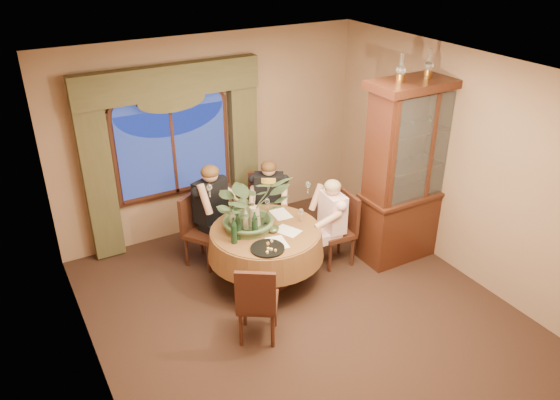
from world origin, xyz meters
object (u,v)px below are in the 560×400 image
oil_lamp_center (429,63)px  stoneware_vase (255,218)px  dining_table (266,255)px  oil_lamp_left (401,68)px  olive_bowl (273,230)px  wine_bottle_3 (255,225)px  wine_bottle_5 (238,227)px  chair_front_left (258,300)px  wine_bottle_0 (234,231)px  wine_bottle_1 (233,223)px  chair_back_right (264,209)px  chair_right (336,231)px  person_back (211,213)px  wine_bottle_2 (245,221)px  chair_back (204,231)px  person_scarf (269,202)px  oil_lamp_right (455,59)px  china_cabinet (416,171)px  centerpiece_plant (250,181)px  person_pink (332,223)px  wine_bottle_4 (234,216)px

oil_lamp_center → stoneware_vase: oil_lamp_center is taller
dining_table → oil_lamp_left: bearing=-11.7°
olive_bowl → wine_bottle_3: (-0.24, -0.01, 0.14)m
stoneware_vase → wine_bottle_5: 0.31m
chair_front_left → wine_bottle_0: wine_bottle_0 is taller
dining_table → wine_bottle_1: size_ratio=4.35×
chair_back_right → stoneware_vase: bearing=82.4°
chair_right → chair_front_left: same height
person_back → stoneware_vase: (0.26, -0.74, 0.21)m
wine_bottle_0 → wine_bottle_2: size_ratio=1.00×
chair_front_left → stoneware_vase: bearing=97.3°
stoneware_vase → wine_bottle_3: (-0.09, -0.19, 0.02)m
chair_back → person_scarf: person_scarf is taller
oil_lamp_right → wine_bottle_3: size_ratio=1.03×
oil_lamp_right → wine_bottle_1: size_ratio=1.03×
oil_lamp_left → person_scarf: bearing=133.8°
wine_bottle_5 → olive_bowl: bearing=-6.1°
dining_table → china_cabinet: (2.02, -0.33, 0.84)m
stoneware_vase → centerpiece_plant: (-0.02, 0.05, 0.47)m
china_cabinet → wine_bottle_5: (-2.41, 0.30, -0.30)m
person_pink → wine_bottle_3: size_ratio=3.73×
centerpiece_plant → wine_bottle_5: (-0.26, -0.19, -0.45)m
oil_lamp_center → wine_bottle_2: oil_lamp_center is taller
oil_lamp_right → chair_back: (-2.96, 1.09, -2.11)m
wine_bottle_1 → wine_bottle_2: same height
centerpiece_plant → wine_bottle_2: centerpiece_plant is taller
chair_front_left → wine_bottle_1: 1.05m
chair_back → chair_front_left: same height
wine_bottle_1 → wine_bottle_4: same height
wine_bottle_5 → oil_lamp_center: bearing=-7.0°
wine_bottle_0 → wine_bottle_1: 0.19m
oil_lamp_right → wine_bottle_5: size_ratio=1.03×
person_back → wine_bottle_0: size_ratio=4.13×
oil_lamp_center → dining_table: bearing=170.7°
wine_bottle_3 → wine_bottle_5: 0.20m
olive_bowl → dining_table: bearing=122.4°
oil_lamp_right → chair_front_left: 3.71m
wine_bottle_2 → chair_right: bearing=-5.5°
china_cabinet → person_pink: 1.27m
chair_right → stoneware_vase: 1.18m
oil_lamp_center → person_scarf: 2.75m
oil_lamp_center → oil_lamp_right: (0.42, 0.00, 0.00)m
wine_bottle_0 → wine_bottle_3: size_ratio=1.00×
oil_lamp_left → wine_bottle_4: oil_lamp_left is taller
olive_bowl → wine_bottle_1: wine_bottle_1 is taller
person_back → person_scarf: 0.85m
chair_right → chair_back: (-1.51, 0.83, 0.00)m
olive_bowl → chair_back: bearing=123.9°
wine_bottle_2 → olive_bowl: bearing=-24.0°
chair_back_right → olive_bowl: bearing=94.4°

